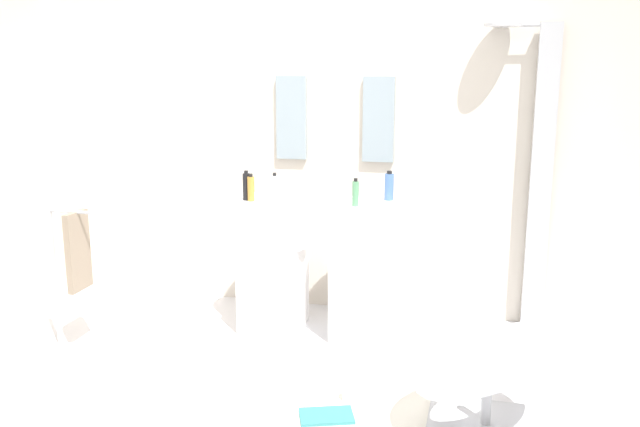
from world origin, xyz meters
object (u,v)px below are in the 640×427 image
(towel_rack, at_px, (74,254))
(soap_bottle_white, at_px, (275,189))
(lounge_chair, at_px, (488,369))
(magazine_teal, at_px, (327,416))
(soap_bottle_green, at_px, (356,193))
(soap_bottle_amber, at_px, (251,188))
(pedestal_sink_left, at_px, (273,257))
(coffee_mug, at_px, (349,393))
(soap_bottle_blue, at_px, (389,186))
(soap_bottle_black, at_px, (246,186))
(shower_column, at_px, (539,173))
(pedestal_sink_right, at_px, (365,263))

(towel_rack, xyz_separation_m, soap_bottle_white, (1.15, 0.52, 0.37))
(lounge_chair, distance_m, towel_rack, 2.59)
(towel_rack, height_order, magazine_teal, towel_rack)
(lounge_chair, relative_size, soap_bottle_green, 5.89)
(lounge_chair, bearing_deg, soap_bottle_amber, 147.69)
(pedestal_sink_left, bearing_deg, soap_bottle_amber, -128.78)
(lounge_chair, xyz_separation_m, coffee_mug, (-0.71, 0.17, -0.30))
(pedestal_sink_left, height_order, towel_rack, pedestal_sink_left)
(soap_bottle_green, bearing_deg, towel_rack, -162.51)
(lounge_chair, bearing_deg, coffee_mug, 166.86)
(lounge_chair, bearing_deg, soap_bottle_blue, 118.81)
(lounge_chair, relative_size, soap_bottle_blue, 5.39)
(lounge_chair, xyz_separation_m, soap_bottle_green, (-0.85, 0.98, 0.64))
(soap_bottle_black, bearing_deg, coffee_mug, -43.86)
(magazine_teal, bearing_deg, shower_column, 36.06)
(magazine_teal, bearing_deg, towel_rack, 144.57)
(soap_bottle_green, height_order, soap_bottle_blue, soap_bottle_blue)
(magazine_teal, xyz_separation_m, soap_bottle_amber, (-0.75, 1.02, 0.98))
(coffee_mug, height_order, soap_bottle_green, soap_bottle_green)
(soap_bottle_black, bearing_deg, soap_bottle_amber, -32.44)
(pedestal_sink_right, relative_size, soap_bottle_amber, 5.61)
(pedestal_sink_left, bearing_deg, pedestal_sink_right, 0.00)
(shower_column, height_order, coffee_mug, shower_column)
(soap_bottle_blue, bearing_deg, shower_column, 17.77)
(towel_rack, xyz_separation_m, soap_bottle_amber, (0.99, 0.53, 0.37))
(shower_column, bearing_deg, pedestal_sink_right, -158.65)
(lounge_chair, height_order, soap_bottle_white, soap_bottle_white)
(towel_rack, distance_m, soap_bottle_green, 1.80)
(magazine_teal, distance_m, coffee_mug, 0.23)
(magazine_teal, xyz_separation_m, soap_bottle_blue, (0.12, 1.27, 0.98))
(pedestal_sink_right, distance_m, soap_bottle_amber, 0.89)
(soap_bottle_green, bearing_deg, shower_column, 25.84)
(shower_column, height_order, soap_bottle_blue, shower_column)
(soap_bottle_white, bearing_deg, soap_bottle_green, 1.58)
(towel_rack, height_order, soap_bottle_green, soap_bottle_green)
(pedestal_sink_left, bearing_deg, shower_column, 13.89)
(pedestal_sink_left, distance_m, soap_bottle_blue, 0.92)
(pedestal_sink_right, height_order, soap_bottle_white, soap_bottle_white)
(soap_bottle_white, bearing_deg, pedestal_sink_right, 13.51)
(soap_bottle_green, bearing_deg, soap_bottle_amber, -179.59)
(pedestal_sink_right, height_order, soap_bottle_black, soap_bottle_black)
(pedestal_sink_right, relative_size, magazine_teal, 3.66)
(lounge_chair, distance_m, soap_bottle_blue, 1.54)
(towel_rack, distance_m, soap_bottle_blue, 2.05)
(lounge_chair, bearing_deg, pedestal_sink_right, 126.22)
(pedestal_sink_left, relative_size, magazine_teal, 3.66)
(towel_rack, xyz_separation_m, soap_bottle_green, (1.68, 0.53, 0.37))
(pedestal_sink_right, xyz_separation_m, soap_bottle_black, (-0.78, -0.10, 0.50))
(magazine_teal, height_order, soap_bottle_amber, soap_bottle_amber)
(pedestal_sink_left, height_order, soap_bottle_black, soap_bottle_black)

